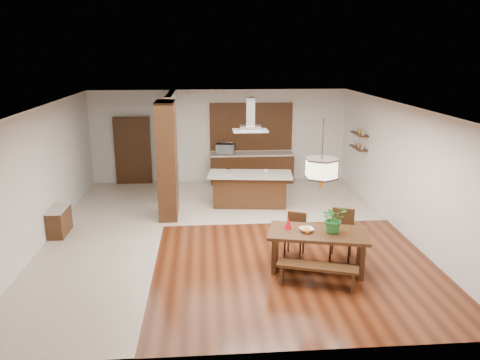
{
  "coord_description": "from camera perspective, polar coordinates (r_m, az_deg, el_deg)",
  "views": [
    {
      "loc": [
        -0.5,
        -10.08,
        4.05
      ],
      "look_at": [
        0.3,
        0.0,
        1.25
      ],
      "focal_mm": 35.0,
      "sensor_mm": 36.0,
      "label": 1
    }
  ],
  "objects": [
    {
      "name": "partition_pier",
      "position": [
        11.61,
        -8.87,
        2.35
      ],
      "size": [
        0.45,
        1.0,
        2.9
      ],
      "primitive_type": "cube",
      "color": "black",
      "rests_on": "ground"
    },
    {
      "name": "hallway_doorway",
      "position": [
        14.95,
        -12.92,
        3.5
      ],
      "size": [
        1.1,
        0.2,
        2.1
      ],
      "primitive_type": "cube",
      "color": "black",
      "rests_on": "ground"
    },
    {
      "name": "dining_table",
      "position": [
        9.02,
        9.48,
        -7.44
      ],
      "size": [
        2.02,
        1.34,
        0.77
      ],
      "rotation": [
        0.0,
        0.0,
        -0.24
      ],
      "color": "black",
      "rests_on": "ground"
    },
    {
      "name": "soffit_band",
      "position": [
        10.16,
        -1.71,
        8.89
      ],
      "size": [
        8.0,
        9.0,
        0.02
      ],
      "primitive_type": "cube",
      "color": "#422310",
      "rests_on": "room_shell"
    },
    {
      "name": "foliage_plant",
      "position": [
        8.89,
        11.37,
        -4.64
      ],
      "size": [
        0.58,
        0.54,
        0.53
      ],
      "primitive_type": "imported",
      "rotation": [
        0.0,
        0.0,
        0.3
      ],
      "color": "#236A26",
      "rests_on": "dining_table"
    },
    {
      "name": "shelf_upper",
      "position": [
        13.59,
        14.35,
        5.47
      ],
      "size": [
        0.26,
        0.9,
        0.04
      ],
      "primitive_type": "cube",
      "color": "black",
      "rests_on": "room_shell"
    },
    {
      "name": "room_shell",
      "position": [
        10.28,
        -1.67,
        4.33
      ],
      "size": [
        9.0,
        9.04,
        2.92
      ],
      "color": "#3E190B",
      "rests_on": "ground"
    },
    {
      "name": "pendant_lantern",
      "position": [
        8.52,
        9.98,
        3.02
      ],
      "size": [
        0.64,
        0.64,
        1.31
      ],
      "primitive_type": null,
      "color": "#FFF3C3",
      "rests_on": "room_shell"
    },
    {
      "name": "island_cup",
      "position": [
        12.41,
        3.16,
        1.05
      ],
      "size": [
        0.16,
        0.16,
        0.1
      ],
      "primitive_type": "imported",
      "rotation": [
        0.0,
        0.0,
        0.24
      ],
      "color": "silver",
      "rests_on": "kitchen_island"
    },
    {
      "name": "dining_bench",
      "position": [
        8.57,
        9.37,
        -11.43
      ],
      "size": [
        1.45,
        0.75,
        0.4
      ],
      "primitive_type": null,
      "rotation": [
        0.0,
        0.0,
        -0.33
      ],
      "color": "black",
      "rests_on": "ground"
    },
    {
      "name": "tile_hallway",
      "position": [
        11.09,
        -16.02,
        -6.54
      ],
      "size": [
        2.5,
        9.0,
        0.01
      ],
      "primitive_type": "cube",
      "color": "beige",
      "rests_on": "ground"
    },
    {
      "name": "rear_counter",
      "position": [
        14.79,
        1.42,
        1.49
      ],
      "size": [
        2.6,
        0.62,
        0.95
      ],
      "color": "black",
      "rests_on": "ground"
    },
    {
      "name": "dining_chair_left",
      "position": [
        9.6,
        6.67,
        -6.71
      ],
      "size": [
        0.51,
        0.51,
        0.88
      ],
      "primitive_type": null,
      "rotation": [
        0.0,
        0.0,
        -0.42
      ],
      "color": "black",
      "rests_on": "ground"
    },
    {
      "name": "kitchen_island",
      "position": [
        12.55,
        1.21,
        -1.11
      ],
      "size": [
        2.3,
        1.2,
        0.91
      ],
      "rotation": [
        0.0,
        0.0,
        -0.11
      ],
      "color": "black",
      "rests_on": "ground"
    },
    {
      "name": "shelf_lower",
      "position": [
        13.67,
        14.24,
        3.82
      ],
      "size": [
        0.26,
        0.9,
        0.04
      ],
      "primitive_type": "cube",
      "color": "black",
      "rests_on": "room_shell"
    },
    {
      "name": "partition_stub",
      "position": [
        13.66,
        -8.25,
        4.34
      ],
      "size": [
        0.18,
        2.4,
        2.9
      ],
      "primitive_type": "cube",
      "color": "silver",
      "rests_on": "ground"
    },
    {
      "name": "kitchen_window",
      "position": [
        14.79,
        1.35,
        6.53
      ],
      "size": [
        2.6,
        0.08,
        1.5
      ],
      "primitive_type": "cube",
      "color": "#9E572F",
      "rests_on": "room_shell"
    },
    {
      "name": "dining_chair_right",
      "position": [
        9.59,
        12.25,
        -6.6
      ],
      "size": [
        0.58,
        0.58,
        1.0
      ],
      "primitive_type": null,
      "rotation": [
        0.0,
        0.0,
        -0.39
      ],
      "color": "black",
      "rests_on": "ground"
    },
    {
      "name": "fruit_bowl",
      "position": [
        8.92,
        8.12,
        -6.01
      ],
      "size": [
        0.31,
        0.31,
        0.06
      ],
      "primitive_type": "imported",
      "rotation": [
        0.0,
        0.0,
        0.23
      ],
      "color": "#B8B1A1",
      "rests_on": "dining_table"
    },
    {
      "name": "napkin_cone",
      "position": [
        8.98,
        5.89,
        -5.24
      ],
      "size": [
        0.17,
        0.17,
        0.23
      ],
      "primitive_type": "cone",
      "rotation": [
        0.0,
        0.0,
        0.18
      ],
      "color": "#B60D16",
      "rests_on": "dining_table"
    },
    {
      "name": "gold_ornament",
      "position": [
        8.88,
        12.9,
        -6.26
      ],
      "size": [
        0.08,
        0.08,
        0.1
      ],
      "primitive_type": "cylinder",
      "rotation": [
        0.0,
        0.0,
        -0.27
      ],
      "color": "gold",
      "rests_on": "dining_table"
    },
    {
      "name": "hallway_console",
      "position": [
        11.42,
        -21.17,
        -4.69
      ],
      "size": [
        0.37,
        0.88,
        0.63
      ],
      "primitive_type": "cube",
      "color": "black",
      "rests_on": "ground"
    },
    {
      "name": "microwave",
      "position": [
        14.61,
        -1.81,
        3.84
      ],
      "size": [
        0.62,
        0.47,
        0.31
      ],
      "primitive_type": "imported",
      "rotation": [
        0.0,
        0.0,
        -0.17
      ],
      "color": "silver",
      "rests_on": "rear_counter"
    },
    {
      "name": "tile_kitchen",
      "position": [
        13.33,
        3.23,
        -2.22
      ],
      "size": [
        5.5,
        4.0,
        0.01
      ],
      "primitive_type": "cube",
      "color": "beige",
      "rests_on": "ground"
    },
    {
      "name": "range_hood",
      "position": [
        12.14,
        1.26,
        7.97
      ],
      "size": [
        0.9,
        0.55,
        0.87
      ],
      "primitive_type": null,
      "color": "silver",
      "rests_on": "room_shell"
    }
  ]
}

